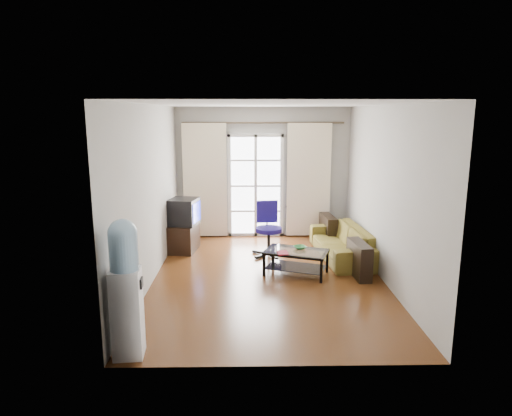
{
  "coord_description": "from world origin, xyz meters",
  "views": [
    {
      "loc": [
        -0.31,
        -6.89,
        2.58
      ],
      "look_at": [
        -0.18,
        0.35,
        1.06
      ],
      "focal_mm": 32.0,
      "sensor_mm": 36.0,
      "label": 1
    }
  ],
  "objects_px": {
    "crt_tv": "(183,212)",
    "task_chair": "(268,240)",
    "coffee_table": "(296,259)",
    "tv_stand": "(184,238)",
    "water_cooler": "(126,286)",
    "sofa": "(342,242)"
  },
  "relations": [
    {
      "from": "coffee_table",
      "to": "task_chair",
      "type": "distance_m",
      "value": 1.12
    },
    {
      "from": "crt_tv",
      "to": "task_chair",
      "type": "xyz_separation_m",
      "value": [
        1.6,
        -0.31,
        -0.47
      ]
    },
    {
      "from": "tv_stand",
      "to": "water_cooler",
      "type": "relative_size",
      "value": 0.46
    },
    {
      "from": "sofa",
      "to": "water_cooler",
      "type": "xyz_separation_m",
      "value": [
        -2.98,
        -3.38,
        0.51
      ]
    },
    {
      "from": "coffee_table",
      "to": "crt_tv",
      "type": "xyz_separation_m",
      "value": [
        -2.0,
        1.35,
        0.5
      ]
    },
    {
      "from": "crt_tv",
      "to": "task_chair",
      "type": "relative_size",
      "value": 0.63
    },
    {
      "from": "task_chair",
      "to": "coffee_table",
      "type": "bearing_deg",
      "value": -75.06
    },
    {
      "from": "tv_stand",
      "to": "water_cooler",
      "type": "bearing_deg",
      "value": -82.74
    },
    {
      "from": "sofa",
      "to": "coffee_table",
      "type": "xyz_separation_m",
      "value": [
        -0.92,
        -0.88,
        -0.02
      ]
    },
    {
      "from": "tv_stand",
      "to": "task_chair",
      "type": "bearing_deg",
      "value": -2.24
    },
    {
      "from": "task_chair",
      "to": "water_cooler",
      "type": "relative_size",
      "value": 0.65
    },
    {
      "from": "coffee_table",
      "to": "task_chair",
      "type": "bearing_deg",
      "value": 111.12
    },
    {
      "from": "coffee_table",
      "to": "task_chair",
      "type": "relative_size",
      "value": 1.14
    },
    {
      "from": "coffee_table",
      "to": "crt_tv",
      "type": "relative_size",
      "value": 1.81
    },
    {
      "from": "tv_stand",
      "to": "task_chair",
      "type": "xyz_separation_m",
      "value": [
        1.6,
        -0.29,
        0.03
      ]
    },
    {
      "from": "coffee_table",
      "to": "water_cooler",
      "type": "distance_m",
      "value": 3.28
    },
    {
      "from": "task_chair",
      "to": "sofa",
      "type": "bearing_deg",
      "value": -13.16
    },
    {
      "from": "tv_stand",
      "to": "crt_tv",
      "type": "bearing_deg",
      "value": 99.68
    },
    {
      "from": "tv_stand",
      "to": "water_cooler",
      "type": "height_order",
      "value": "water_cooler"
    },
    {
      "from": "coffee_table",
      "to": "crt_tv",
      "type": "distance_m",
      "value": 2.47
    },
    {
      "from": "task_chair",
      "to": "water_cooler",
      "type": "distance_m",
      "value": 3.94
    },
    {
      "from": "task_chair",
      "to": "water_cooler",
      "type": "xyz_separation_m",
      "value": [
        -1.66,
        -3.54,
        0.5
      ]
    }
  ]
}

